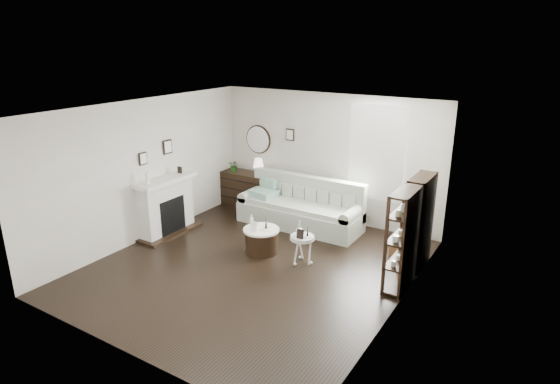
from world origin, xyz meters
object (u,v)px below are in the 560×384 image
Objects in this scene: pedestal_table at (302,238)px; drum_table at (261,240)px; dresser at (246,189)px; sofa at (301,210)px.

drum_table is at bearing -179.60° from pedestal_table.
dresser reaches higher than pedestal_table.
pedestal_table is (0.85, 0.01, 0.23)m from drum_table.
sofa is 1.76m from pedestal_table.
sofa is 3.94× the size of drum_table.
pedestal_table is at bearing -60.09° from sofa.
dresser is at bearing 167.00° from sofa.
sofa is at bearing 119.91° from pedestal_table.
sofa is 1.73m from dresser.
dresser is at bearing 143.28° from pedestal_table.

